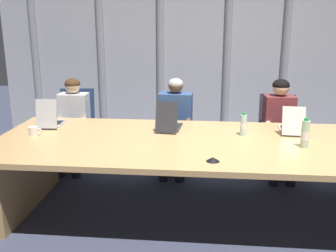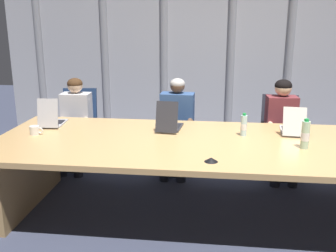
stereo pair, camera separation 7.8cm
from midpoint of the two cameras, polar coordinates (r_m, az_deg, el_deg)
The scene contains 16 objects.
ground_plane at distance 3.91m, azimuth 9.52°, elevation -12.86°, with size 14.13×14.13×0.00m, color #383D51.
conference_table at distance 3.66m, azimuth 9.94°, elevation -4.38°, with size 4.48×1.49×0.75m.
curtain_backdrop at distance 6.18m, azimuth 9.06°, elevation 10.80°, with size 7.07×0.17×2.73m.
laptop_left_end at distance 4.29m, azimuth -16.13°, elevation 0.85°, with size 0.24×0.39×0.31m.
laptop_left_mid at distance 3.96m, azimuth 0.79°, elevation 0.31°, with size 0.25×0.42×0.32m.
laptop_center at distance 4.07m, azimuth 18.34°, elevation -0.18°, with size 0.25×0.42×0.28m.
office_chair_left_end at distance 5.18m, azimuth -12.50°, elevation -1.56°, with size 0.60×0.60×0.97m.
office_chair_left_mid at distance 4.92m, azimuth 1.43°, elevation -2.32°, with size 0.60×0.60×0.91m.
office_chair_center at distance 4.97m, azimuth 16.28°, elevation -2.64°, with size 0.60×0.60×0.94m.
person_left_end at distance 4.95m, azimuth -13.11°, elevation 1.03°, with size 0.38×0.55×1.14m.
person_left_mid at distance 4.68m, azimuth 1.70°, elevation 0.74°, with size 0.43×0.56×1.16m.
person_center at distance 4.73m, azimuth 16.89°, elevation 0.35°, with size 0.38×0.56×1.17m.
water_bottle_primary at distance 3.82m, azimuth 11.65°, elevation 0.06°, with size 0.06×0.06×0.23m.
water_bottle_secondary at distance 3.58m, azimuth 20.12°, elevation -1.26°, with size 0.07×0.07×0.27m.
coffee_mug_near at distance 4.00m, azimuth -18.45°, elevation -0.61°, with size 0.14×0.09×0.09m.
conference_mic_left_side at distance 3.11m, azimuth 7.07°, elevation -4.93°, with size 0.11×0.11×0.04m, color black.
Camera 2 is at (-0.19, -3.44, 1.84)m, focal length 41.47 mm.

